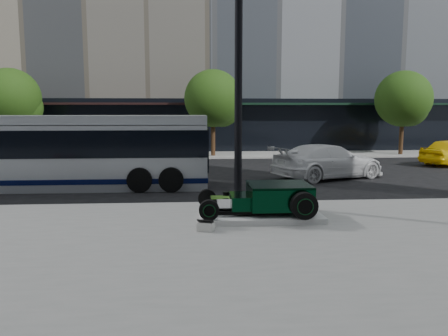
{
  "coord_description": "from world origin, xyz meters",
  "views": [
    {
      "loc": [
        -0.35,
        -16.15,
        3.11
      ],
      "look_at": [
        0.68,
        -1.65,
        1.2
      ],
      "focal_mm": 35.0,
      "sensor_mm": 36.0,
      "label": 1
    }
  ],
  "objects": [
    {
      "name": "hot_rod",
      "position": [
        1.84,
        -4.24,
        0.7
      ],
      "size": [
        3.22,
        2.0,
        0.81
      ],
      "color": "black",
      "rests_on": "display_plinth"
    },
    {
      "name": "street_trees",
      "position": [
        1.15,
        13.07,
        3.77
      ],
      "size": [
        29.8,
        3.8,
        5.7
      ],
      "color": "black",
      "rests_on": "sidewalk_far"
    },
    {
      "name": "sidewalk_far",
      "position": [
        0.0,
        14.0,
        0.06
      ],
      "size": [
        70.0,
        4.0,
        0.12
      ],
      "primitive_type": "cube",
      "color": "gray",
      "rests_on": "ground"
    },
    {
      "name": "white_sedan",
      "position": [
        5.88,
        3.45,
        0.79
      ],
      "size": [
        5.88,
        4.06,
        1.58
      ],
      "primitive_type": "imported",
      "rotation": [
        0.0,
        0.0,
        1.95
      ],
      "color": "white",
      "rests_on": "ground"
    },
    {
      "name": "ground",
      "position": [
        0.0,
        0.0,
        0.0
      ],
      "size": [
        120.0,
        120.0,
        0.0
      ],
      "primitive_type": "plane",
      "color": "black",
      "rests_on": "ground"
    },
    {
      "name": "transit_bus",
      "position": [
        -5.79,
        1.79,
        1.49
      ],
      "size": [
        12.12,
        2.88,
        2.92
      ],
      "color": "#B2B7BC",
      "rests_on": "ground"
    },
    {
      "name": "lamppost",
      "position": [
        1.1,
        -2.2,
        3.91
      ],
      "size": [
        0.45,
        0.45,
        8.19
      ],
      "color": "black",
      "rests_on": "sidewalk_near"
    },
    {
      "name": "sidewalk_near",
      "position": [
        0.0,
        -10.5,
        0.06
      ],
      "size": [
        70.0,
        17.0,
        0.12
      ],
      "primitive_type": "cube",
      "color": "gray",
      "rests_on": "ground"
    },
    {
      "name": "display_plinth",
      "position": [
        1.5,
        -4.24,
        0.2
      ],
      "size": [
        3.4,
        1.8,
        0.15
      ],
      "primitive_type": "cube",
      "color": "silver",
      "rests_on": "sidewalk_near"
    },
    {
      "name": "info_plaque",
      "position": [
        -0.05,
        -5.46,
        0.24
      ],
      "size": [
        0.47,
        0.41,
        0.31
      ],
      "color": "silver",
      "rests_on": "sidewalk_near"
    }
  ]
}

